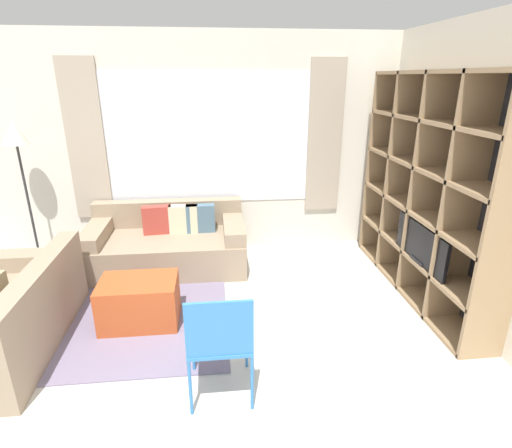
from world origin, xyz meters
name	(u,v)px	position (x,y,z in m)	size (l,w,h in m)	color
wall_back	(209,146)	(0.00, 3.26, 1.36)	(5.90, 0.11, 2.70)	silver
wall_right	(468,172)	(2.39, 1.62, 1.35)	(0.07, 4.43, 2.70)	silver
area_rug	(115,310)	(-0.98, 1.75, 0.01)	(2.18, 2.03, 0.01)	slate
shelving_unit	(431,191)	(2.19, 1.85, 1.10)	(0.38, 2.33, 2.24)	#232328
couch_main	(168,244)	(-0.53, 2.74, 0.28)	(1.83, 0.96, 0.74)	gray
couch_side	(3,318)	(-1.76, 1.29, 0.27)	(0.96, 1.64, 0.74)	gray
ottoman	(140,302)	(-0.68, 1.52, 0.22)	(0.70, 0.48, 0.44)	#B74C23
floor_lamp	(17,146)	(-2.13, 2.95, 1.45)	(0.29, 0.29, 1.73)	black
folding_chair	(220,337)	(0.04, 0.50, 0.52)	(0.44, 0.46, 0.86)	#3375B7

